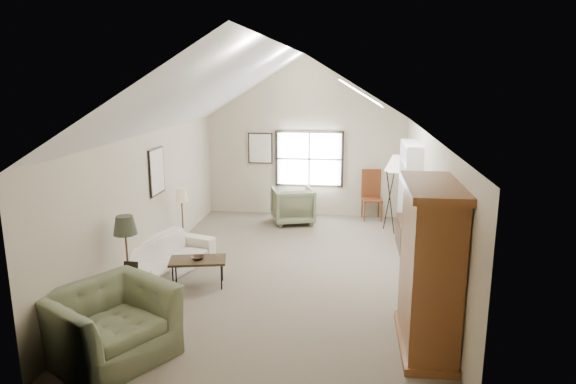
# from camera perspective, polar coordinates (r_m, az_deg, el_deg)

# --- Properties ---
(room_shell) EXTENTS (5.01, 8.01, 4.00)m
(room_shell) POSITION_cam_1_polar(r_m,az_deg,el_deg) (8.86, -0.32, 10.89)
(room_shell) COLOR #6A614C
(room_shell) RESTS_ON ground
(window) EXTENTS (1.72, 0.08, 1.42)m
(window) POSITION_cam_1_polar(r_m,az_deg,el_deg) (12.95, 2.38, 3.69)
(window) COLOR black
(window) RESTS_ON room_shell
(skylight) EXTENTS (0.80, 1.20, 0.52)m
(skylight) POSITION_cam_1_polar(r_m,az_deg,el_deg) (9.69, 8.17, 11.00)
(skylight) COLOR white
(skylight) RESTS_ON room_shell
(wall_art) EXTENTS (1.97, 3.71, 0.88)m
(wall_art) POSITION_cam_1_polar(r_m,az_deg,el_deg) (11.28, -8.57, 3.62)
(wall_art) COLOR black
(wall_art) RESTS_ON room_shell
(armoire) EXTENTS (0.60, 1.50, 2.20)m
(armoire) POSITION_cam_1_polar(r_m,az_deg,el_deg) (6.90, 15.44, -8.09)
(armoire) COLOR brown
(armoire) RESTS_ON ground
(tv_alcove) EXTENTS (0.32, 1.30, 2.10)m
(tv_alcove) POSITION_cam_1_polar(r_m,az_deg,el_deg) (10.72, 13.32, -0.23)
(tv_alcove) COLOR white
(tv_alcove) RESTS_ON ground
(media_console) EXTENTS (0.34, 1.18, 0.60)m
(media_console) POSITION_cam_1_polar(r_m,az_deg,el_deg) (10.93, 12.99, -4.57)
(media_console) COLOR #382316
(media_console) RESTS_ON ground
(tv_panel) EXTENTS (0.05, 0.90, 0.55)m
(tv_panel) POSITION_cam_1_polar(r_m,az_deg,el_deg) (10.77, 13.15, -1.42)
(tv_panel) COLOR black
(tv_panel) RESTS_ON media_console
(sofa) EXTENTS (1.46, 2.29, 0.62)m
(sofa) POSITION_cam_1_polar(r_m,az_deg,el_deg) (9.60, -13.60, -7.00)
(sofa) COLOR beige
(sofa) RESTS_ON ground
(armchair_near) EXTENTS (1.80, 1.86, 0.92)m
(armchair_near) POSITION_cam_1_polar(r_m,az_deg,el_deg) (7.00, -19.20, -13.76)
(armchair_near) COLOR #696E4D
(armchair_near) RESTS_ON ground
(armchair_far) EXTENTS (1.19, 1.21, 0.88)m
(armchair_far) POSITION_cam_1_polar(r_m,az_deg,el_deg) (12.40, 0.53, -1.49)
(armchair_far) COLOR #696F4E
(armchair_far) RESTS_ON ground
(coffee_table) EXTENTS (1.02, 0.70, 0.48)m
(coffee_table) POSITION_cam_1_polar(r_m,az_deg,el_deg) (8.95, -9.95, -8.81)
(coffee_table) COLOR #312414
(coffee_table) RESTS_ON ground
(bowl) EXTENTS (0.27, 0.27, 0.06)m
(bowl) POSITION_cam_1_polar(r_m,az_deg,el_deg) (8.85, -10.02, -7.20)
(bowl) COLOR #342015
(bowl) RESTS_ON coffee_table
(side_table) EXTENTS (0.67, 0.67, 0.53)m
(side_table) POSITION_cam_1_polar(r_m,az_deg,el_deg) (8.21, -16.87, -11.03)
(side_table) COLOR #3A2318
(side_table) RESTS_ON ground
(side_chair) EXTENTS (0.54, 0.54, 1.23)m
(side_chair) POSITION_cam_1_polar(r_m,az_deg,el_deg) (12.83, 9.34, -0.36)
(side_chair) COLOR brown
(side_chair) RESTS_ON ground
(tripod_lamp) EXTENTS (0.67, 0.67, 1.80)m
(tripod_lamp) POSITION_cam_1_polar(r_m,az_deg,el_deg) (11.89, 11.81, -0.11)
(tripod_lamp) COLOR silver
(tripod_lamp) RESTS_ON ground
(dark_lamp) EXTENTS (0.45, 0.45, 1.49)m
(dark_lamp) POSITION_cam_1_polar(r_m,az_deg,el_deg) (8.25, -17.40, -7.35)
(dark_lamp) COLOR #25291D
(dark_lamp) RESTS_ON ground
(tan_lamp) EXTENTS (0.34, 0.34, 1.34)m
(tan_lamp) POSITION_cam_1_polar(r_m,az_deg,el_deg) (10.58, -11.63, -3.01)
(tan_lamp) COLOR tan
(tan_lamp) RESTS_ON ground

